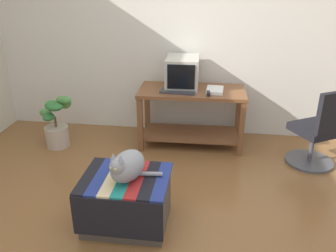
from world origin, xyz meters
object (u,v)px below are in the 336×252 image
Objects in this scene: ottoman_with_blanket at (126,200)px; keyboard at (178,92)px; cat at (127,166)px; tv_monitor at (183,73)px; book at (215,90)px; stapler at (208,94)px; potted_plant at (57,124)px; desk at (191,108)px; office_chair at (318,133)px.

keyboard is at bearing 79.65° from ottoman_with_blanket.
tv_monitor is at bearing 100.68° from cat.
tv_monitor is 1.80× the size of book.
book is at bearing 58.55° from stapler.
keyboard is 0.62× the size of potted_plant.
desk is at bearing 9.85° from potted_plant.
cat reaches higher than keyboard.
potted_plant reaches higher than ottoman_with_blanket.
keyboard is 0.57× the size of ottoman_with_blanket.
keyboard is at bearing -98.55° from tv_monitor.
potted_plant is 5.85× the size of stapler.
ottoman_with_blanket is 6.43× the size of stapler.
cat is (0.03, -0.03, 0.35)m from ottoman_with_blanket.
keyboard is 3.64× the size of stapler.
book is at bearing 86.98° from cat.
tv_monitor is 1.83m from ottoman_with_blanket.
book is 0.16m from stapler.
office_chair reaches higher than keyboard.
cat is (-0.27, -1.72, -0.30)m from tv_monitor.
cat is (-0.66, -1.59, -0.15)m from book.
tv_monitor is 1.23× the size of keyboard.
tv_monitor reaches higher than office_chair.
cat is at bearing -100.38° from tv_monitor.
book is 1.93m from potted_plant.
keyboard is at bearing 5.54° from potted_plant.
potted_plant is at bearing -32.01° from office_chair.
tv_monitor is 1.65m from office_chair.
book is 1.21m from office_chair.
desk is 0.36m from stapler.
potted_plant is 1.85m from stapler.
tv_monitor reaches higher than potted_plant.
ottoman_with_blanket is 1.10× the size of potted_plant.
book is 0.39× the size of ottoman_with_blanket.
office_chair is 8.09× the size of stapler.
ottoman_with_blanket is (-0.42, -1.59, -0.25)m from desk.
office_chair is (1.54, -0.21, -0.33)m from keyboard.
keyboard reaches higher than desk.
tv_monitor is 1.63m from potted_plant.
cat is 0.49× the size of office_chair.
desk is 1.78× the size of ottoman_with_blanket.
book reaches higher than keyboard.
keyboard is at bearing 100.40° from cat.
office_chair reaches higher than cat.
stapler is at bearing -2.71° from keyboard.
ottoman_with_blanket is at bearing -48.01° from potted_plant.
ottoman_with_blanket is 0.35m from cat.
tv_monitor reaches higher than keyboard.
desk is 3.15× the size of keyboard.
office_chair is (1.81, 1.24, 0.16)m from ottoman_with_blanket.
tv_monitor is at bearing 87.39° from keyboard.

